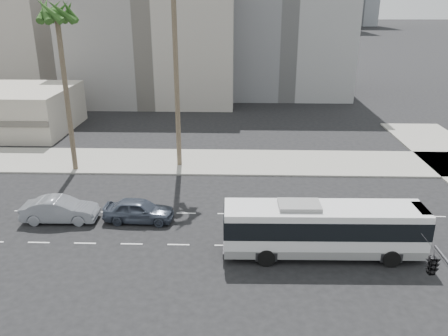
{
  "coord_description": "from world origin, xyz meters",
  "views": [
    {
      "loc": [
        0.66,
        -24.91,
        14.62
      ],
      "look_at": [
        -0.22,
        4.0,
        3.76
      ],
      "focal_mm": 36.05,
      "sensor_mm": 36.0,
      "label": 1
    }
  ],
  "objects_px": {
    "car_b": "(60,210)",
    "palm_mid": "(57,18)",
    "traffic_signal": "(435,272)",
    "car_a": "(139,210)",
    "city_bus": "(324,228)"
  },
  "relations": [
    {
      "from": "car_b",
      "to": "traffic_signal",
      "type": "bearing_deg",
      "value": -125.01
    },
    {
      "from": "city_bus",
      "to": "car_b",
      "type": "distance_m",
      "value": 18.01
    },
    {
      "from": "palm_mid",
      "to": "traffic_signal",
      "type": "bearing_deg",
      "value": -46.16
    },
    {
      "from": "car_b",
      "to": "city_bus",
      "type": "bearing_deg",
      "value": -103.9
    },
    {
      "from": "palm_mid",
      "to": "car_b",
      "type": "bearing_deg",
      "value": -76.47
    },
    {
      "from": "car_b",
      "to": "traffic_signal",
      "type": "relative_size",
      "value": 0.87
    },
    {
      "from": "car_a",
      "to": "car_b",
      "type": "bearing_deg",
      "value": 93.92
    },
    {
      "from": "city_bus",
      "to": "car_a",
      "type": "height_order",
      "value": "city_bus"
    },
    {
      "from": "palm_mid",
      "to": "car_a",
      "type": "bearing_deg",
      "value": -51.13
    },
    {
      "from": "city_bus",
      "to": "traffic_signal",
      "type": "xyz_separation_m",
      "value": [
        2.32,
        -9.32,
        3.18
      ]
    },
    {
      "from": "city_bus",
      "to": "traffic_signal",
      "type": "height_order",
      "value": "traffic_signal"
    },
    {
      "from": "car_b",
      "to": "palm_mid",
      "type": "relative_size",
      "value": 0.36
    },
    {
      "from": "car_b",
      "to": "palm_mid",
      "type": "bearing_deg",
      "value": 12.18
    },
    {
      "from": "city_bus",
      "to": "palm_mid",
      "type": "relative_size",
      "value": 0.81
    },
    {
      "from": "car_b",
      "to": "palm_mid",
      "type": "height_order",
      "value": "palm_mid"
    }
  ]
}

